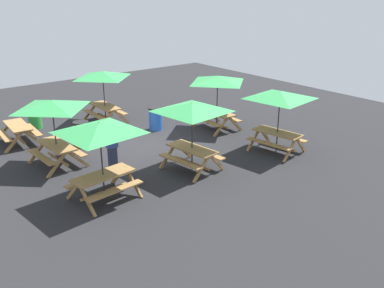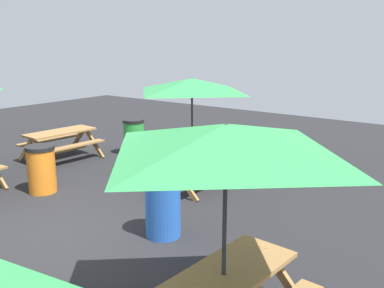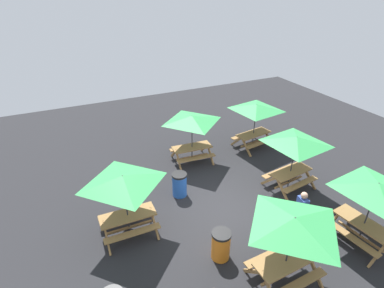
{
  "view_description": "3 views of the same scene",
  "coord_description": "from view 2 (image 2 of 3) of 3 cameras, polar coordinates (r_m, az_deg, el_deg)",
  "views": [
    {
      "loc": [
        13.37,
        -8.11,
        5.8
      ],
      "look_at": [
        3.04,
        0.04,
        0.9
      ],
      "focal_mm": 40.0,
      "sensor_mm": 36.0,
      "label": 1
    },
    {
      "loc": [
        3.58,
        5.61,
        3.03
      ],
      "look_at": [
        -3.53,
        0.27,
        0.9
      ],
      "focal_mm": 40.0,
      "sensor_mm": 36.0,
      "label": 2
    },
    {
      "loc": [
        -4.77,
        -7.37,
        7.41
      ],
      "look_at": [
        0.3,
        3.55,
        0.9
      ],
      "focal_mm": 28.0,
      "sensor_mm": 36.0,
      "label": 3
    }
  ],
  "objects": [
    {
      "name": "picnic_table_3",
      "position": [
        11.7,
        -17.11,
        0.68
      ],
      "size": [
        1.87,
        1.62,
        0.81
      ],
      "rotation": [
        0.0,
        0.0,
        -0.06
      ],
      "color": "olive",
      "rests_on": "ground"
    },
    {
      "name": "picnic_table_0",
      "position": [
        8.96,
        -0.0,
        6.79
      ],
      "size": [
        2.03,
        2.03,
        2.34
      ],
      "rotation": [
        0.0,
        0.0,
        -0.02
      ],
      "color": "olive",
      "rests_on": "ground"
    },
    {
      "name": "picnic_table_1",
      "position": [
        4.01,
        4.54,
        -1.64
      ],
      "size": [
        2.13,
        2.13,
        2.34
      ],
      "rotation": [
        0.0,
        0.0,
        -0.07
      ],
      "color": "olive",
      "rests_on": "ground"
    },
    {
      "name": "trash_bin_green",
      "position": [
        11.82,
        -7.75,
        0.95
      ],
      "size": [
        0.59,
        0.59,
        0.98
      ],
      "color": "green",
      "rests_on": "ground"
    },
    {
      "name": "trash_bin_blue",
      "position": [
        6.85,
        -3.9,
        -8.31
      ],
      "size": [
        0.59,
        0.59,
        0.98
      ],
      "color": "blue",
      "rests_on": "ground"
    },
    {
      "name": "trash_bin_orange",
      "position": [
        9.3,
        -19.43,
        -3.15
      ],
      "size": [
        0.59,
        0.59,
        0.98
      ],
      "color": "orange",
      "rests_on": "ground"
    },
    {
      "name": "ground_plane",
      "position": [
        7.31,
        -19.03,
        -11.8
      ],
      "size": [
        26.66,
        26.66,
        0.0
      ],
      "primitive_type": "plane",
      "color": "#232326",
      "rests_on": "ground"
    }
  ]
}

